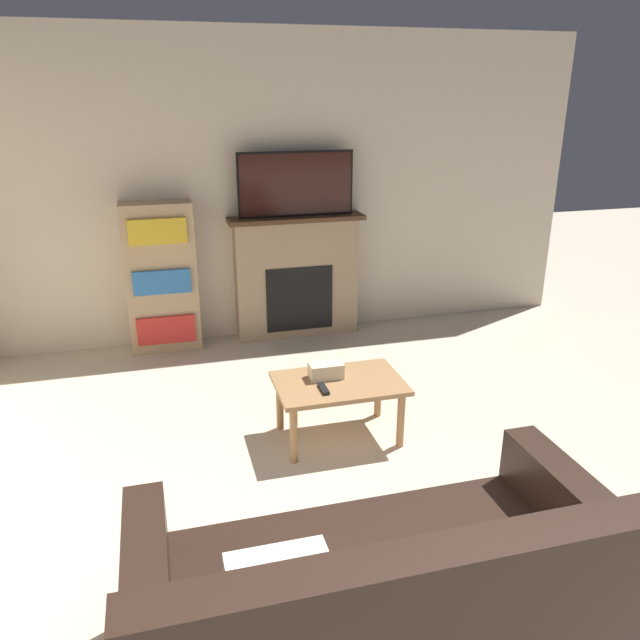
# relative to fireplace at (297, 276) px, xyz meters

# --- Properties ---
(wall_back) EXTENTS (6.05, 0.06, 2.70)m
(wall_back) POSITION_rel_fireplace_xyz_m (-0.28, 0.14, 0.78)
(wall_back) COLOR beige
(wall_back) RESTS_ON ground_plane
(fireplace) EXTENTS (1.23, 0.28, 1.13)m
(fireplace) POSITION_rel_fireplace_xyz_m (0.00, 0.00, 0.00)
(fireplace) COLOR tan
(fireplace) RESTS_ON ground_plane
(tv) EXTENTS (1.04, 0.03, 0.57)m
(tv) POSITION_rel_fireplace_xyz_m (-0.00, -0.02, 0.84)
(tv) COLOR black
(tv) RESTS_ON fireplace
(couch) EXTENTS (1.91, 0.98, 0.88)m
(couch) POSITION_rel_fireplace_xyz_m (-0.51, -3.68, -0.28)
(couch) COLOR black
(couch) RESTS_ON ground_plane
(coffee_table) EXTENTS (0.83, 0.54, 0.41)m
(coffee_table) POSITION_rel_fireplace_xyz_m (-0.17, -1.92, -0.22)
(coffee_table) COLOR #A87A4C
(coffee_table) RESTS_ON ground_plane
(tissue_box) EXTENTS (0.22, 0.12, 0.10)m
(tissue_box) POSITION_rel_fireplace_xyz_m (-0.24, -1.85, -0.10)
(tissue_box) COLOR beige
(tissue_box) RESTS_ON coffee_table
(remote_control) EXTENTS (0.04, 0.15, 0.02)m
(remote_control) POSITION_rel_fireplace_xyz_m (-0.30, -2.02, -0.14)
(remote_control) COLOR black
(remote_control) RESTS_ON coffee_table
(bookshelf) EXTENTS (0.60, 0.29, 1.31)m
(bookshelf) POSITION_rel_fireplace_xyz_m (-1.21, -0.02, 0.08)
(bookshelf) COLOR tan
(bookshelf) RESTS_ON ground_plane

